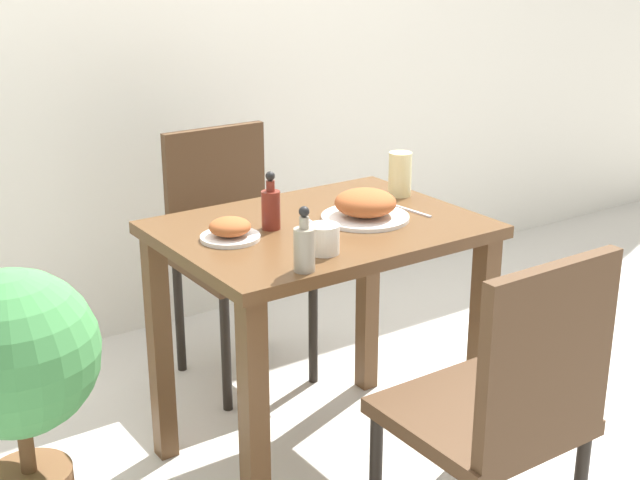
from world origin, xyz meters
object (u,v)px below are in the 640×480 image
object	(u,v)px
chair_near	(505,405)
side_plate	(230,230)
food_plate	(365,206)
potted_plant_left	(18,378)
chair_far	(232,239)
juice_glass	(400,174)
drink_cup	(324,239)
condiment_bottle	(271,207)
sauce_bottle	(304,246)

from	to	relation	value
chair_near	side_plate	distance (m)	0.87
chair_near	food_plate	xyz separation A→B (m)	(0.11, 0.70, 0.30)
chair_near	potted_plant_left	distance (m)	1.19
chair_far	potted_plant_left	world-z (taller)	chair_far
side_plate	juice_glass	xyz separation A→B (m)	(0.66, 0.07, 0.04)
side_plate	potted_plant_left	bearing A→B (deg)	-179.19
drink_cup	condiment_bottle	size ratio (longest dim) A/B	0.50
juice_glass	sauce_bottle	world-z (taller)	sauce_bottle
side_plate	potted_plant_left	size ratio (longest dim) A/B	0.20
drink_cup	sauce_bottle	bearing A→B (deg)	-144.95
condiment_bottle	potted_plant_left	distance (m)	0.81
chair_near	condiment_bottle	bearing A→B (deg)	-77.88
chair_far	potted_plant_left	distance (m)	1.18
chair_near	side_plate	size ratio (longest dim) A/B	5.49
food_plate	juice_glass	bearing A→B (deg)	29.48
chair_near	juice_glass	world-z (taller)	juice_glass
drink_cup	juice_glass	xyz separation A→B (m)	(0.51, 0.31, 0.03)
food_plate	potted_plant_left	distance (m)	1.07
drink_cup	juice_glass	bearing A→B (deg)	31.07
chair_far	sauce_bottle	size ratio (longest dim) A/B	5.40
chair_far	food_plate	bearing A→B (deg)	-85.65
sauce_bottle	condiment_bottle	xyz separation A→B (m)	(0.11, 0.33, 0.00)
condiment_bottle	potted_plant_left	bearing A→B (deg)	-178.11
juice_glass	potted_plant_left	size ratio (longest dim) A/B	0.17
chair_near	food_plate	size ratio (longest dim) A/B	3.51
potted_plant_left	chair_near	bearing A→B (deg)	-39.29
chair_far	side_plate	size ratio (longest dim) A/B	5.49
sauce_bottle	chair_near	bearing A→B (deg)	-58.68
drink_cup	potted_plant_left	world-z (taller)	drink_cup
drink_cup	potted_plant_left	distance (m)	0.84
side_plate	condiment_bottle	size ratio (longest dim) A/B	0.98
food_plate	condiment_bottle	xyz separation A→B (m)	(-0.27, 0.08, 0.02)
chair_far	condiment_bottle	xyz separation A→B (m)	(-0.22, -0.64, 0.32)
drink_cup	sauce_bottle	size ratio (longest dim) A/B	0.50
drink_cup	chair_near	bearing A→B (deg)	-73.27
condiment_bottle	potted_plant_left	world-z (taller)	condiment_bottle
side_plate	sauce_bottle	xyz separation A→B (m)	(0.04, -0.31, 0.04)
juice_glass	condiment_bottle	size ratio (longest dim) A/B	0.84
side_plate	juice_glass	size ratio (longest dim) A/B	1.18
drink_cup	sauce_bottle	xyz separation A→B (m)	(-0.11, -0.08, 0.03)
food_plate	drink_cup	bearing A→B (deg)	-147.54
chair_near	sauce_bottle	distance (m)	0.62
food_plate	juice_glass	distance (m)	0.28
food_plate	potted_plant_left	size ratio (longest dim) A/B	0.32
juice_glass	sauce_bottle	size ratio (longest dim) A/B	0.84
drink_cup	chair_far	bearing A→B (deg)	76.66
side_plate	juice_glass	bearing A→B (deg)	6.17
drink_cup	condiment_bottle	distance (m)	0.25
chair_far	condiment_bottle	size ratio (longest dim) A/B	5.40
food_plate	potted_plant_left	world-z (taller)	food_plate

